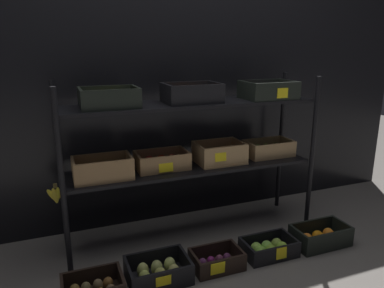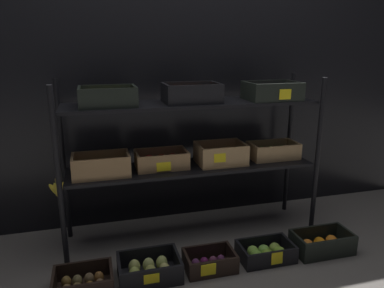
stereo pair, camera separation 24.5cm
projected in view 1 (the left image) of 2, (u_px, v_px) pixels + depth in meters
ground_plane at (192, 234)px, 2.62m from camera, size 10.00×10.00×0.00m
storefront_wall at (173, 96)px, 2.73m from camera, size 4.07×0.12×1.87m
display_rack at (191, 137)px, 2.43m from camera, size 1.79×0.42×1.10m
crate_ground_pear at (158, 272)px, 2.10m from camera, size 0.35×0.26×0.13m
crate_ground_plum at (217, 261)px, 2.22m from camera, size 0.30×0.21×0.11m
crate_ground_apple_green at (269, 248)px, 2.35m from camera, size 0.34×0.22×0.11m
crate_ground_orange at (320, 237)px, 2.47m from camera, size 0.38×0.21×0.13m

